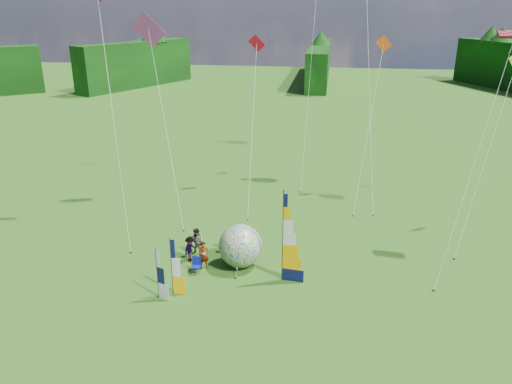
# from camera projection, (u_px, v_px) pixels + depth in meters

# --- Properties ---
(ground) EXTENTS (220.00, 220.00, 0.00)m
(ground) POSITION_uv_depth(u_px,v_px,m) (263.00, 315.00, 26.68)
(ground) COLOR #2C5219
(ground) RESTS_ON ground
(treeline_ring) EXTENTS (210.00, 210.00, 8.00)m
(treeline_ring) POSITION_uv_depth(u_px,v_px,m) (264.00, 248.00, 25.25)
(treeline_ring) COLOR #0E4B0B
(treeline_ring) RESTS_ON ground
(feather_banner_main) EXTENTS (1.49, 0.28, 5.57)m
(feather_banner_main) POSITION_uv_depth(u_px,v_px,m) (283.00, 238.00, 29.10)
(feather_banner_main) COLOR #0B103E
(feather_banner_main) RESTS_ON ground
(side_banner_left) EXTENTS (0.97, 0.13, 3.47)m
(side_banner_left) POSITION_uv_depth(u_px,v_px,m) (172.00, 267.00, 28.04)
(side_banner_left) COLOR #FFAA00
(side_banner_left) RESTS_ON ground
(side_banner_far) EXTENTS (0.88, 0.38, 3.01)m
(side_banner_far) POSITION_uv_depth(u_px,v_px,m) (157.00, 275.00, 27.71)
(side_banner_far) COLOR white
(side_banner_far) RESTS_ON ground
(bol_inflatable) EXTENTS (2.83, 2.83, 2.75)m
(bol_inflatable) POSITION_uv_depth(u_px,v_px,m) (240.00, 246.00, 31.25)
(bol_inflatable) COLOR #0029A2
(bol_inflatable) RESTS_ON ground
(spectator_a) EXTENTS (0.79, 0.72, 1.82)m
(spectator_a) POSITION_uv_depth(u_px,v_px,m) (204.00, 255.00, 31.09)
(spectator_a) COLOR #66594C
(spectator_a) RESTS_ON ground
(spectator_b) EXTENTS (1.02, 0.71, 1.90)m
(spectator_b) POSITION_uv_depth(u_px,v_px,m) (197.00, 242.00, 32.69)
(spectator_b) COLOR #66594C
(spectator_b) RESTS_ON ground
(spectator_c) EXTENTS (0.76, 1.18, 1.71)m
(spectator_c) POSITION_uv_depth(u_px,v_px,m) (190.00, 249.00, 31.99)
(spectator_c) COLOR #66594C
(spectator_c) RESTS_ON ground
(spectator_d) EXTENTS (1.03, 0.54, 1.68)m
(spectator_d) POSITION_uv_depth(u_px,v_px,m) (229.00, 239.00, 33.31)
(spectator_d) COLOR #66594C
(spectator_d) RESTS_ON ground
(camp_chair) EXTENTS (0.63, 0.63, 1.02)m
(camp_chair) POSITION_uv_depth(u_px,v_px,m) (196.00, 266.00, 30.65)
(camp_chair) COLOR navy
(camp_chair) RESTS_ON ground
(kite_whale) EXTENTS (5.08, 14.29, 19.36)m
(kite_whale) POSITION_uv_depth(u_px,v_px,m) (370.00, 81.00, 40.75)
(kite_whale) COLOR black
(kite_whale) RESTS_ON ground
(kite_rainbow_delta) EXTENTS (10.09, 12.89, 15.92)m
(kite_rainbow_delta) POSITION_uv_depth(u_px,v_px,m) (165.00, 112.00, 37.40)
(kite_rainbow_delta) COLOR red
(kite_rainbow_delta) RESTS_ON ground
(kite_parafoil) EXTENTS (10.79, 12.92, 15.84)m
(kite_parafoil) POSITION_uv_depth(u_px,v_px,m) (478.00, 144.00, 29.13)
(kite_parafoil) COLOR red
(kite_parafoil) RESTS_ON ground
(small_kite_red) EXTENTS (3.38, 11.32, 13.67)m
(small_kite_red) POSITION_uv_depth(u_px,v_px,m) (252.00, 120.00, 39.99)
(small_kite_red) COLOR red
(small_kite_red) RESTS_ON ground
(small_kite_orange) EXTENTS (6.12, 9.94, 13.66)m
(small_kite_orange) POSITION_uv_depth(u_px,v_px,m) (369.00, 121.00, 39.67)
(small_kite_orange) COLOR #FF5018
(small_kite_orange) RESTS_ON ground
(small_kite_yellow) EXTENTS (9.73, 11.31, 13.22)m
(small_kite_yellow) POSITION_uv_depth(u_px,v_px,m) (488.00, 148.00, 33.06)
(small_kite_yellow) COLOR yellow
(small_kite_yellow) RESTS_ON ground
(small_kite_pink) EXTENTS (7.23, 10.46, 17.59)m
(small_kite_pink) POSITION_uv_depth(u_px,v_px,m) (113.00, 110.00, 33.90)
(small_kite_pink) COLOR #CC1F47
(small_kite_pink) RESTS_ON ground
(small_kite_green) EXTENTS (4.03, 10.42, 19.19)m
(small_kite_green) POSITION_uv_depth(u_px,v_px,m) (310.00, 75.00, 44.23)
(small_kite_green) COLOR #10A11A
(small_kite_green) RESTS_ON ground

